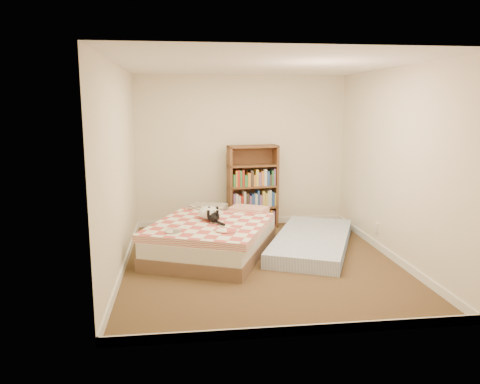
{
  "coord_description": "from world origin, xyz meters",
  "views": [
    {
      "loc": [
        -1.0,
        -5.75,
        2.03
      ],
      "look_at": [
        -0.24,
        0.3,
        0.88
      ],
      "focal_mm": 35.0,
      "sensor_mm": 36.0,
      "label": 1
    }
  ],
  "objects": [
    {
      "name": "bed",
      "position": [
        -0.6,
        0.47,
        0.24
      ],
      "size": [
        2.01,
        2.32,
        0.52
      ],
      "rotation": [
        0.0,
        0.0,
        -0.39
      ],
      "color": "brown",
      "rests_on": "room"
    },
    {
      "name": "room",
      "position": [
        0.0,
        0.0,
        1.2
      ],
      "size": [
        3.51,
        4.01,
        2.51
      ],
      "color": "#4A3420",
      "rests_on": "ground"
    },
    {
      "name": "white_dog",
      "position": [
        -0.62,
        0.55,
        0.55
      ],
      "size": [
        0.47,
        0.47,
        0.17
      ],
      "rotation": [
        0.0,
        0.0,
        -0.77
      ],
      "color": "silver",
      "rests_on": "bed"
    },
    {
      "name": "floor_mattress",
      "position": [
        0.83,
        0.51,
        0.1
      ],
      "size": [
        1.75,
        2.35,
        0.19
      ],
      "primitive_type": "cube",
      "rotation": [
        0.0,
        0.0,
        -0.41
      ],
      "color": "#7C98CF",
      "rests_on": "room"
    },
    {
      "name": "bookshelf",
      "position": [
        0.16,
        1.79,
        0.52
      ],
      "size": [
        0.85,
        0.37,
        1.37
      ],
      "rotation": [
        0.0,
        0.0,
        0.11
      ],
      "color": "brown",
      "rests_on": "room"
    },
    {
      "name": "black_cat",
      "position": [
        -0.59,
        0.46,
        0.53
      ],
      "size": [
        0.23,
        0.65,
        0.15
      ],
      "rotation": [
        0.0,
        0.0,
        -0.09
      ],
      "color": "black",
      "rests_on": "bed"
    }
  ]
}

